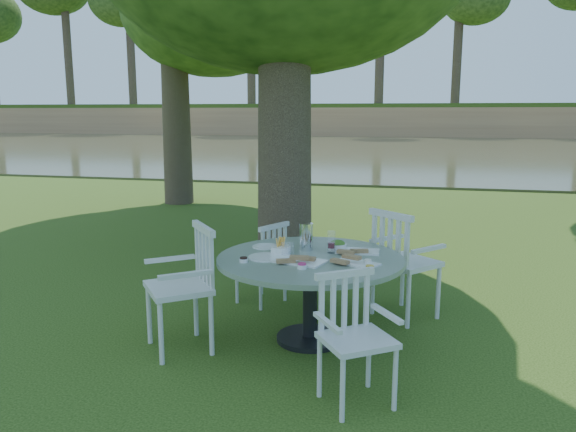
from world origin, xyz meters
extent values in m
plane|color=#1E390B|center=(0.00, 0.00, 0.00)|extent=(140.00, 140.00, 0.00)
cylinder|color=black|center=(0.45, -0.88, 0.02)|extent=(0.56, 0.56, 0.04)
cylinder|color=black|center=(0.45, -0.88, 0.36)|extent=(0.12, 0.12, 0.64)
cylinder|color=slate|center=(0.45, -0.88, 0.70)|extent=(1.54, 1.54, 0.04)
cylinder|color=silver|center=(1.50, -0.11, 0.25)|extent=(0.04, 0.04, 0.50)
cylinder|color=silver|center=(1.17, 0.18, 0.25)|extent=(0.04, 0.04, 0.50)
cylinder|color=silver|center=(1.24, -0.42, 0.25)|extent=(0.04, 0.04, 0.50)
cylinder|color=silver|center=(0.90, -0.12, 0.25)|extent=(0.04, 0.04, 0.50)
cube|color=silver|center=(1.20, -0.12, 0.52)|extent=(0.69, 0.69, 0.04)
cube|color=silver|center=(1.06, -0.29, 0.76)|extent=(0.42, 0.37, 0.51)
cylinder|color=silver|center=(-0.28, 0.19, 0.20)|extent=(0.03, 0.03, 0.41)
cylinder|color=silver|center=(-0.45, -0.13, 0.20)|extent=(0.03, 0.03, 0.41)
cylinder|color=silver|center=(0.01, 0.04, 0.20)|extent=(0.03, 0.03, 0.41)
cylinder|color=silver|center=(-0.16, -0.28, 0.20)|extent=(0.03, 0.03, 0.41)
cube|color=silver|center=(-0.22, -0.05, 0.42)|extent=(0.52, 0.54, 0.04)
cube|color=silver|center=(-0.06, -0.13, 0.61)|extent=(0.22, 0.39, 0.41)
cylinder|color=silver|center=(-0.83, -1.26, 0.25)|extent=(0.04, 0.04, 0.50)
cylinder|color=silver|center=(-0.55, -1.60, 0.25)|extent=(0.04, 0.04, 0.50)
cylinder|color=silver|center=(-0.52, -1.01, 0.25)|extent=(0.04, 0.04, 0.50)
cylinder|color=silver|center=(-0.24, -1.35, 0.25)|extent=(0.04, 0.04, 0.50)
cube|color=silver|center=(-0.54, -1.30, 0.52)|extent=(0.68, 0.68, 0.04)
cube|color=silver|center=(-0.36, -1.17, 0.75)|extent=(0.35, 0.42, 0.51)
cylinder|color=silver|center=(0.90, -2.08, 0.21)|extent=(0.03, 0.03, 0.42)
cylinder|color=silver|center=(1.20, -1.86, 0.21)|extent=(0.03, 0.03, 0.42)
cylinder|color=silver|center=(0.70, -1.80, 0.21)|extent=(0.03, 0.03, 0.42)
cylinder|color=silver|center=(1.01, -1.59, 0.21)|extent=(0.03, 0.03, 0.42)
cube|color=silver|center=(0.95, -1.83, 0.44)|extent=(0.58, 0.57, 0.04)
cube|color=silver|center=(0.85, -1.68, 0.64)|extent=(0.37, 0.28, 0.43)
cube|color=white|center=(0.40, -1.05, 0.73)|extent=(0.45, 0.34, 0.02)
cube|color=white|center=(0.84, -1.00, 0.73)|extent=(0.39, 0.33, 0.01)
cube|color=white|center=(0.81, -0.62, 0.73)|extent=(0.37, 0.22, 0.02)
cylinder|color=white|center=(0.10, -1.00, 0.73)|extent=(0.29, 0.29, 0.01)
cylinder|color=white|center=(0.00, -0.64, 0.73)|extent=(0.23, 0.23, 0.01)
cylinder|color=white|center=(0.19, -0.84, 0.76)|extent=(0.17, 0.17, 0.07)
cylinder|color=white|center=(0.63, -0.58, 0.75)|extent=(0.16, 0.16, 0.05)
cylinder|color=silver|center=(0.37, -0.66, 0.84)|extent=(0.12, 0.12, 0.23)
cylinder|color=white|center=(0.60, -0.71, 0.82)|extent=(0.07, 0.07, 0.19)
cylinder|color=white|center=(0.28, -0.84, 0.77)|extent=(0.06, 0.06, 0.10)
cylinder|color=white|center=(0.25, -0.91, 0.78)|extent=(0.07, 0.07, 0.12)
cylinder|color=white|center=(0.46, -1.24, 0.74)|extent=(0.07, 0.07, 0.03)
cylinder|color=white|center=(0.96, -1.18, 0.74)|extent=(0.07, 0.07, 0.03)
cylinder|color=white|center=(0.93, -0.99, 0.74)|extent=(0.06, 0.06, 0.03)
cylinder|color=white|center=(-0.03, -1.17, 0.74)|extent=(0.07, 0.07, 0.03)
ellipsoid|color=#1D3811|center=(-3.68, 5.60, 3.88)|extent=(4.14, 4.14, 2.90)
cube|color=#3B3D24|center=(0.00, 23.00, 0.00)|extent=(100.00, 28.00, 0.12)
cube|color=#A8774E|center=(0.00, 38.50, 1.10)|extent=(100.00, 3.00, 2.20)
cube|color=#1E390B|center=(0.00, 46.00, 2.35)|extent=(100.00, 18.00, 0.30)
cylinder|color=black|center=(-31.00, 40.50, 8.70)|extent=(0.70, 0.70, 13.00)
cylinder|color=black|center=(-22.00, 40.50, 8.70)|extent=(0.70, 0.70, 13.00)
cylinder|color=black|center=(-13.00, 40.50, 8.70)|extent=(0.70, 0.70, 13.00)
cylinder|color=black|center=(-4.00, 40.50, 8.70)|extent=(0.70, 0.70, 13.00)
cylinder|color=black|center=(5.00, 40.50, 8.70)|extent=(0.70, 0.70, 13.00)
camera|label=1|loc=(1.32, -5.26, 1.90)|focal=35.00mm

